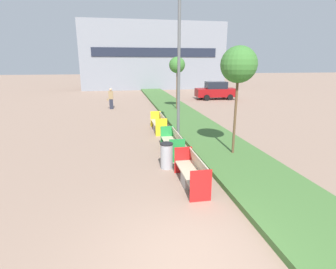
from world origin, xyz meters
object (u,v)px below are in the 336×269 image
object	(u,v)px
bench_green_frame	(173,145)
sapling_tree_near	(239,65)
bench_yellow_frame	(159,124)
sapling_tree_far	(177,65)
litter_bin	(167,156)
street_lamp_post	(179,49)
pedestrian_walking	(111,98)
parked_car_distant	(216,91)
bench_red_frame	(192,174)

from	to	relation	value
bench_green_frame	sapling_tree_near	xyz separation A→B (m)	(2.36, -0.89, 3.30)
bench_yellow_frame	sapling_tree_near	distance (m)	6.28
bench_green_frame	sapling_tree_far	size ratio (longest dim) A/B	0.52
litter_bin	sapling_tree_far	world-z (taller)	sapling_tree_far
litter_bin	street_lamp_post	distance (m)	5.17
litter_bin	pedestrian_walking	bearing A→B (deg)	99.77
bench_yellow_frame	parked_car_distant	distance (m)	14.54
sapling_tree_near	parked_car_distant	distance (m)	18.08
sapling_tree_far	parked_car_distant	size ratio (longest dim) A/B	0.98
bench_red_frame	pedestrian_walking	size ratio (longest dim) A/B	1.20
bench_yellow_frame	litter_bin	xyz separation A→B (m)	(-0.54, -5.49, 0.11)
street_lamp_post	sapling_tree_far	world-z (taller)	street_lamp_post
sapling_tree_far	pedestrian_walking	distance (m)	6.16
bench_yellow_frame	street_lamp_post	size ratio (longest dim) A/B	0.28
bench_red_frame	sapling_tree_far	xyz separation A→B (m)	(2.36, 13.13, 3.20)
bench_red_frame	litter_bin	xyz separation A→B (m)	(-0.54, 1.53, 0.11)
bench_red_frame	sapling_tree_far	bearing A→B (deg)	79.81
sapling_tree_near	street_lamp_post	bearing A→B (deg)	124.65
bench_green_frame	bench_yellow_frame	bearing A→B (deg)	89.99
bench_red_frame	sapling_tree_near	distance (m)	4.63
bench_red_frame	litter_bin	distance (m)	1.63
bench_yellow_frame	pedestrian_walking	distance (m)	8.50
sapling_tree_near	pedestrian_walking	xyz separation A→B (m)	(-5.22, 12.78, -2.79)
pedestrian_walking	street_lamp_post	bearing A→B (deg)	-71.29
pedestrian_walking	litter_bin	bearing A→B (deg)	-80.23
bench_yellow_frame	street_lamp_post	world-z (taller)	street_lamp_post
bench_red_frame	sapling_tree_far	distance (m)	13.71
litter_bin	parked_car_distant	size ratio (longest dim) A/B	0.22
sapling_tree_far	sapling_tree_near	bearing A→B (deg)	-90.00
sapling_tree_near	parked_car_distant	world-z (taller)	sapling_tree_near
bench_red_frame	parked_car_distant	xyz separation A→B (m)	(7.91, 19.21, 0.54)
bench_yellow_frame	bench_red_frame	bearing A→B (deg)	-90.01
bench_yellow_frame	sapling_tree_far	size ratio (longest dim) A/B	0.53
bench_green_frame	parked_car_distant	bearing A→B (deg)	63.83
bench_yellow_frame	sapling_tree_near	bearing A→B (deg)	-63.82
litter_bin	pedestrian_walking	size ratio (longest dim) A/B	0.55
bench_red_frame	bench_yellow_frame	world-z (taller)	same
sapling_tree_near	bench_yellow_frame	bearing A→B (deg)	116.18
litter_bin	parked_car_distant	world-z (taller)	parked_car_distant
bench_yellow_frame	litter_bin	distance (m)	5.52
street_lamp_post	sapling_tree_far	distance (m)	8.59
parked_car_distant	street_lamp_post	bearing A→B (deg)	-113.64
bench_red_frame	sapling_tree_near	size ratio (longest dim) A/B	0.48
bench_yellow_frame	sapling_tree_far	xyz separation A→B (m)	(2.36, 6.10, 3.19)
bench_yellow_frame	parked_car_distant	bearing A→B (deg)	57.02
bench_green_frame	pedestrian_walking	world-z (taller)	pedestrian_walking
sapling_tree_near	sapling_tree_far	distance (m)	10.90
bench_red_frame	litter_bin	world-z (taller)	litter_bin
bench_green_frame	sapling_tree_near	size ratio (longest dim) A/B	0.50
litter_bin	pedestrian_walking	distance (m)	13.68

